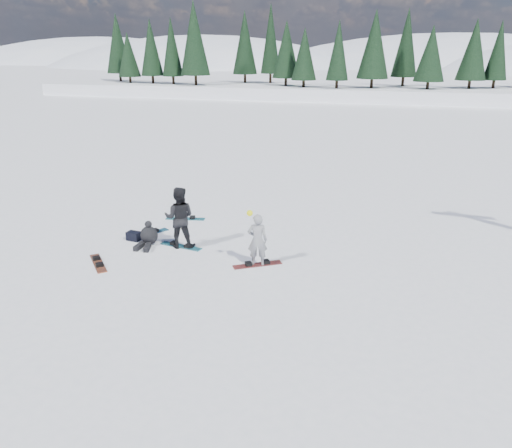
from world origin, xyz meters
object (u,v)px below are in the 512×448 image
(snowboarder_man, at_px, (179,217))
(gear_bag, at_px, (134,236))
(snowboard_loose_a, at_px, (149,234))
(snowboard_loose_b, at_px, (98,263))
(snowboard_loose_c, at_px, (185,219))
(seated_rider, at_px, (148,236))
(snowboarder_woman, at_px, (257,240))

(snowboarder_man, bearing_deg, gear_bag, -16.79)
(snowboard_loose_a, bearing_deg, snowboard_loose_b, -152.75)
(snowboard_loose_c, bearing_deg, snowboard_loose_b, -110.99)
(seated_rider, distance_m, snowboard_loose_a, 1.09)
(snowboarder_woman, height_order, gear_bag, snowboarder_woman)
(seated_rider, distance_m, snowboard_loose_c, 2.83)
(seated_rider, xyz_separation_m, snowboard_loose_a, (-0.50, 0.92, -0.30))
(snowboard_loose_b, xyz_separation_m, snowboard_loose_c, (0.84, 4.63, 0.00))
(snowboarder_woman, bearing_deg, gear_bag, -23.56)
(snowboarder_woman, height_order, snowboard_loose_b, snowboarder_woman)
(snowboarder_man, xyz_separation_m, snowboard_loose_b, (-1.85, -1.98, -1.00))
(snowboarder_woman, relative_size, snowboard_loose_c, 1.18)
(snowboarder_woman, distance_m, snowboard_loose_b, 4.93)
(snowboarder_man, relative_size, snowboard_loose_a, 1.36)
(snowboard_loose_b, bearing_deg, gear_bag, 136.20)
(snowboarder_man, height_order, snowboard_loose_b, snowboarder_man)
(snowboard_loose_c, bearing_deg, seated_rider, -102.33)
(snowboard_loose_a, bearing_deg, seated_rider, -118.87)
(snowboarder_man, xyz_separation_m, seated_rider, (-1.09, -0.16, -0.70))
(gear_bag, bearing_deg, snowboarder_man, -3.11)
(snowboarder_woman, distance_m, snowboard_loose_a, 4.76)
(snowboarder_woman, bearing_deg, snowboarder_man, -27.92)
(snowboarder_man, relative_size, snowboard_loose_b, 1.36)
(seated_rider, bearing_deg, snowboarder_woman, -16.68)
(snowboarder_woman, xyz_separation_m, gear_bag, (-4.64, 0.84, -0.68))
(snowboard_loose_a, bearing_deg, snowboarder_man, -83.14)
(seated_rider, xyz_separation_m, snowboard_loose_c, (0.08, 2.81, -0.30))
(snowboard_loose_b, bearing_deg, seated_rider, 115.27)
(gear_bag, height_order, snowboard_loose_c, gear_bag)
(snowboarder_woman, bearing_deg, seated_rider, -21.77)
(snowboarder_woman, bearing_deg, snowboard_loose_c, -54.65)
(seated_rider, distance_m, gear_bag, 0.76)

